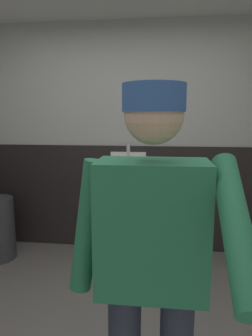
% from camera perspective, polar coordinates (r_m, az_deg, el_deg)
% --- Properties ---
extents(wall_back, '(4.08, 0.12, 2.57)m').
position_cam_1_polar(wall_back, '(3.48, 0.41, 5.43)').
color(wall_back, '#B2B2AD').
rests_on(wall_back, ground_plane).
extents(wainscot_band_back, '(3.48, 0.03, 1.22)m').
position_cam_1_polar(wainscot_band_back, '(3.53, 0.27, -5.66)').
color(wainscot_band_back, black).
rests_on(wainscot_band_back, ground_plane).
extents(urinal_solo, '(0.40, 0.34, 1.24)m').
position_cam_1_polar(urinal_solo, '(3.35, 0.21, -3.53)').
color(urinal_solo, white).
rests_on(urinal_solo, ground_plane).
extents(person, '(0.65, 0.60, 1.67)m').
position_cam_1_polar(person, '(1.27, 4.83, -16.71)').
color(person, '#2D3342').
rests_on(person, ground_plane).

